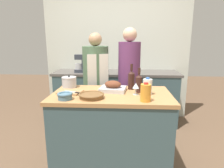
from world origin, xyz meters
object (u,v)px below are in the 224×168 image
Objects in this scene: wine_bottle_dark at (139,83)px; person_cook_guest at (129,80)px; wine_glass_left at (145,83)px; stand_mixer at (80,65)px; condiment_bottle_tall at (128,68)px; wine_glass_right at (136,86)px; condiment_bottle_extra at (120,70)px; person_cook_aproned at (96,83)px; condiment_bottle_short at (93,67)px; milk_jug at (147,87)px; mixing_bowl at (65,96)px; stock_pot at (69,82)px; cutting_board at (70,92)px; juice_jug at (146,93)px; knife_chef at (74,92)px; roasting_pan at (113,87)px; wicker_basket at (91,96)px; wine_bottle_green at (131,79)px.

person_cook_guest is (-0.09, 0.63, -0.11)m from wine_bottle_dark.
stand_mixer is at bearing 131.93° from wine_glass_left.
condiment_bottle_tall is 0.12× the size of person_cook_guest.
wine_glass_right is 0.92× the size of condiment_bottle_extra.
person_cook_guest is (0.48, -0.01, 0.05)m from person_cook_aproned.
milk_jug is at bearing -60.26° from condiment_bottle_short.
condiment_bottle_short is (0.04, 1.61, 0.06)m from mixing_bowl.
condiment_bottle_short is at bearing 83.56° from stock_pot.
cutting_board is 0.24m from mixing_bowl.
milk_jug is 0.11× the size of person_cook_guest.
condiment_bottle_short is (-0.75, 1.62, 0.01)m from juice_jug.
juice_jug is 0.97m from person_cook_guest.
juice_jug is at bearing -79.45° from condiment_bottle_extra.
roasting_pan is at bearing 19.79° from knife_chef.
stand_mixer is at bearing 96.48° from mixing_bowl.
wine_glass_right is at bearing -2.27° from cutting_board.
stock_pot is 1.40× the size of wine_glass_right.
mixing_bowl is (-0.25, -0.06, 0.01)m from wicker_basket.
person_cook_guest reaches higher than cutting_board.
stand_mixer is at bearing 94.64° from stock_pot.
condiment_bottle_short reaches higher than juice_jug.
stock_pot is 0.94× the size of condiment_bottle_short.
condiment_bottle_short is 0.11× the size of person_cook_guest.
mixing_bowl is 1.61m from condiment_bottle_short.
wine_bottle_green is 0.24m from wine_glass_right.
milk_jug is 0.61× the size of stand_mixer.
wine_bottle_green is 1.58× the size of condiment_bottle_short.
person_cook_aproned is (-0.61, 0.97, -0.14)m from juice_jug.
milk_jug is at bearing 79.38° from juice_jug.
milk_jug is at bearing -1.61° from cutting_board.
stock_pot is 1.23m from condiment_bottle_tall.
person_cook_aproned reaches higher than wine_glass_left.
stand_mixer reaches higher than cutting_board.
stock_pot is 0.33m from knife_chef.
wine_bottle_dark is at bearing 5.32° from cutting_board.
person_cook_guest is at bearing 65.63° from wicker_basket.
wine_bottle_dark reaches higher than wine_glass_left.
wine_bottle_green is 2.17× the size of condiment_bottle_extra.
person_cook_aproned is (0.14, -0.66, -0.15)m from condiment_bottle_short.
roasting_pan is 2.28× the size of condiment_bottle_extra.
milk_jug is at bearing -66.10° from person_cook_aproned.
condiment_bottle_tall reaches higher than knife_chef.
wine_glass_right is at bearing -80.29° from wine_bottle_green.
person_cook_guest reaches higher than wine_glass_left.
condiment_bottle_extra is (0.26, 1.41, 0.04)m from wicker_basket.
condiment_bottle_extra is at bearing 66.82° from cutting_board.
wine_glass_left is at bearing 11.05° from cutting_board.
wine_bottle_green is at bearing 125.43° from milk_jug.
wicker_basket is at bearing -125.66° from roasting_pan.
wine_bottle_dark is 0.17× the size of person_cook_guest.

